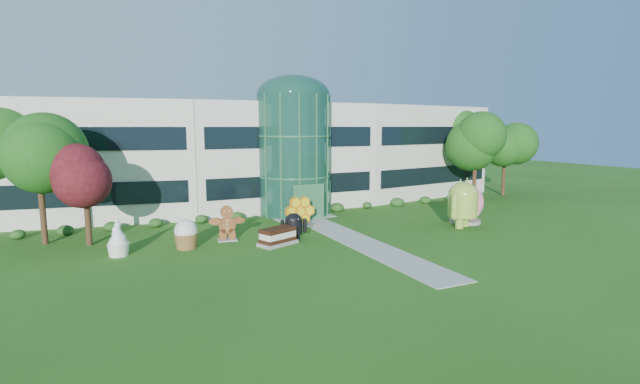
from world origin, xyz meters
name	(u,v)px	position (x,y,z in m)	size (l,w,h in m)	color
ground	(368,246)	(0.00, 0.00, 0.00)	(140.00, 140.00, 0.00)	#215114
building	(270,154)	(0.00, 18.00, 4.65)	(46.00, 15.00, 9.30)	beige
atrium	(294,155)	(0.00, 12.00, 4.90)	(6.00, 6.00, 9.80)	#194738
walkway	(352,238)	(0.00, 2.00, 0.02)	(2.40, 20.00, 0.04)	#9E9E93
tree_red	(86,197)	(-15.50, 7.50, 3.00)	(4.00, 4.00, 6.00)	#3F0C14
trees_backdrop	(289,163)	(0.00, 13.00, 4.20)	(52.00, 8.00, 8.40)	#1C4E13
android_green	(463,201)	(8.97, 1.64, 1.95)	(3.44, 2.30, 3.90)	#94BA3B
android_black	(294,224)	(-3.51, 3.47, 1.02)	(1.79, 1.20, 2.03)	black
donut	(466,204)	(10.23, 2.70, 1.49)	(2.86, 1.37, 2.97)	#ED5A7A
gingerbread	(227,223)	(-7.49, 5.02, 1.15)	(2.49, 0.96, 2.30)	brown
ice_cream_sandwich	(278,236)	(-4.93, 2.61, 0.54)	(2.42, 1.21, 1.08)	black
honeycomb	(300,212)	(-1.42, 7.41, 0.96)	(2.45, 0.88, 1.93)	yellow
froyo	(118,237)	(-13.95, 4.15, 1.09)	(1.27, 1.27, 2.18)	white
cupcake	(186,234)	(-10.19, 4.18, 0.89)	(1.48, 1.48, 1.78)	white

